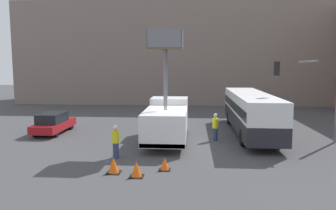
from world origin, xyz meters
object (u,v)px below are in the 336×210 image
utility_truck (167,119)px  parked_car_curbside (53,123)px  traffic_cone_near_truck (136,169)px  road_worker_directing (215,127)px  traffic_cone_far_side (113,166)px  traffic_cone_mid_road (165,164)px  city_bus (250,110)px  road_worker_near_truck (116,141)px  traffic_light_pole (314,84)px

utility_truck → parked_car_curbside: size_ratio=1.57×
traffic_cone_near_truck → parked_car_curbside: parked_car_curbside is taller
road_worker_directing → traffic_cone_far_side: road_worker_directing is taller
road_worker_directing → traffic_cone_mid_road: 7.06m
city_bus → traffic_cone_mid_road: size_ratio=19.83×
road_worker_directing → traffic_cone_mid_road: size_ratio=2.94×
traffic_cone_near_truck → traffic_cone_mid_road: (1.18, 1.04, -0.05)m
utility_truck → traffic_cone_near_truck: bearing=-97.0°
road_worker_directing → traffic_cone_near_truck: 8.50m
city_bus → road_worker_near_truck: size_ratio=6.75×
road_worker_directing → traffic_cone_far_side: (-5.15, -7.04, -0.56)m
traffic_cone_mid_road → traffic_cone_far_side: traffic_cone_far_side is taller
road_worker_near_truck → traffic_cone_mid_road: bearing=-14.0°
road_worker_near_truck → traffic_light_pole: bearing=40.9°
road_worker_directing → parked_car_curbside: size_ratio=0.40×
traffic_cone_near_truck → traffic_cone_far_side: bearing=159.0°
city_bus → road_worker_near_truck: 10.84m
utility_truck → traffic_cone_mid_road: 5.93m
traffic_light_pole → traffic_cone_near_truck: size_ratio=7.70×
city_bus → road_worker_directing: size_ratio=6.75×
traffic_light_pole → traffic_cone_far_side: bearing=-148.1°
traffic_cone_far_side → parked_car_curbside: parked_car_curbside is taller
city_bus → traffic_light_pole: size_ratio=2.23×
traffic_light_pole → traffic_cone_far_side: traffic_light_pole is taller
road_worker_near_truck → city_bus: bearing=59.5°
road_worker_directing → road_worker_near_truck: bearing=-175.4°
utility_truck → road_worker_directing: (3.16, 0.66, -0.63)m
road_worker_directing → traffic_cone_near_truck: (-4.00, -7.48, -0.57)m
traffic_light_pole → road_worker_near_truck: bearing=-158.6°
road_worker_directing → parked_car_curbside: 11.83m
utility_truck → parked_car_curbside: bearing=165.8°
traffic_cone_mid_road → utility_truck: bearing=93.4°
parked_car_curbside → utility_truck: bearing=-14.2°
traffic_light_pole → road_worker_near_truck: (-11.86, -4.65, -2.89)m
traffic_light_pole → road_worker_near_truck: traffic_light_pole is taller
traffic_cone_mid_road → parked_car_curbside: parked_car_curbside is taller
traffic_light_pole → parked_car_curbside: size_ratio=1.23×
city_bus → road_worker_directing: 3.66m
road_worker_near_truck → traffic_cone_mid_road: (2.80, -1.85, -0.62)m
city_bus → utility_truck: bearing=104.5°
utility_truck → parked_car_curbside: utility_truck is taller
road_worker_directing → parked_car_curbside: bearing=138.1°
traffic_cone_near_truck → traffic_cone_mid_road: size_ratio=1.16×
road_worker_directing → traffic_cone_mid_road: bearing=-148.3°
traffic_cone_near_truck → traffic_light_pole: bearing=36.4°
traffic_cone_mid_road → parked_car_curbside: bearing=138.3°
traffic_cone_near_truck → traffic_cone_mid_road: traffic_cone_near_truck is taller
road_worker_near_truck → parked_car_curbside: road_worker_near_truck is taller
city_bus → parked_car_curbside: size_ratio=2.73×
traffic_cone_mid_road → city_bus: bearing=58.1°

